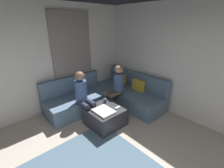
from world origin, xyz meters
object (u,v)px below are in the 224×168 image
(game_remote, at_px, (118,107))
(person_on_couch_back, at_px, (116,86))
(sectional_couch, at_px, (108,96))
(coffee_mug, at_px, (105,100))
(ottoman, at_px, (105,116))
(person_on_couch_side, at_px, (83,95))

(game_remote, height_order, person_on_couch_back, person_on_couch_back)
(sectional_couch, distance_m, coffee_mug, 0.65)
(sectional_couch, xyz_separation_m, person_on_couch_back, (0.26, 0.06, 0.38))
(coffee_mug, distance_m, game_remote, 0.40)
(game_remote, bearing_deg, person_on_couch_back, 140.20)
(sectional_couch, xyz_separation_m, ottoman, (0.64, -0.63, -0.07))
(ottoman, xyz_separation_m, coffee_mug, (-0.22, 0.18, 0.26))
(ottoman, bearing_deg, person_on_couch_side, -153.83)
(sectional_couch, relative_size, person_on_couch_back, 2.12)
(sectional_couch, relative_size, ottoman, 3.36)
(coffee_mug, bearing_deg, person_on_couch_back, 107.53)
(coffee_mug, height_order, person_on_couch_back, person_on_couch_back)
(game_remote, height_order, person_on_couch_side, person_on_couch_side)
(coffee_mug, relative_size, person_on_couch_side, 0.08)
(ottoman, relative_size, person_on_couch_side, 0.63)
(person_on_couch_side, bearing_deg, coffee_mug, 146.84)
(coffee_mug, relative_size, game_remote, 0.63)
(coffee_mug, bearing_deg, game_remote, 5.71)
(ottoman, bearing_deg, game_remote, 50.71)
(coffee_mug, distance_m, person_on_couch_side, 0.54)
(person_on_couch_back, bearing_deg, sectional_couch, 11.74)
(ottoman, bearing_deg, sectional_couch, 135.61)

